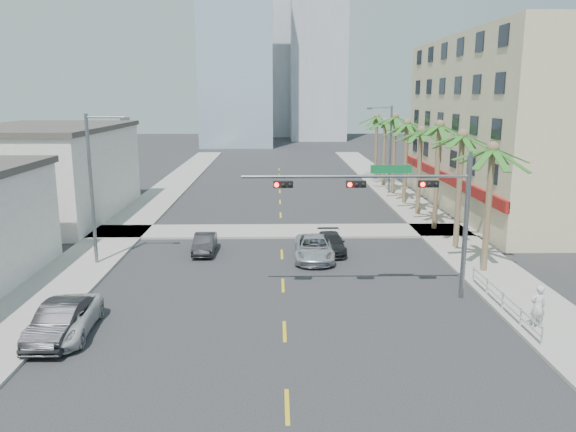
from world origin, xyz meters
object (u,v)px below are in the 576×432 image
(car_lane_left, at_px, (205,244))
(car_lane_right, at_px, (331,243))
(car_parked_far, at_px, (64,319))
(traffic_signal_mast, at_px, (402,200))
(car_lane_center, at_px, (314,248))
(pedestrian, at_px, (538,307))
(car_parked_mid, at_px, (60,322))

(car_lane_left, xyz_separation_m, car_lane_right, (8.19, -0.01, -0.01))
(car_parked_far, distance_m, car_lane_right, 17.80)
(traffic_signal_mast, bearing_deg, car_lane_left, 141.75)
(car_lane_left, xyz_separation_m, car_lane_center, (7.00, -1.53, 0.10))
(traffic_signal_mast, bearing_deg, pedestrian, -38.68)
(traffic_signal_mast, relative_size, car_lane_left, 2.95)
(car_parked_mid, relative_size, pedestrian, 2.37)
(car_lane_left, bearing_deg, car_parked_mid, -109.68)
(car_parked_far, relative_size, pedestrian, 2.63)
(car_lane_center, relative_size, pedestrian, 2.66)
(traffic_signal_mast, xyz_separation_m, car_parked_far, (-15.18, -4.09, -4.35))
(pedestrian, bearing_deg, traffic_signal_mast, -44.61)
(car_parked_mid, xyz_separation_m, car_lane_center, (11.40, 11.45, -0.04))
(car_lane_left, bearing_deg, car_lane_right, -1.04)
(car_lane_left, bearing_deg, traffic_signal_mast, -39.21)
(car_parked_mid, bearing_deg, car_parked_far, 90.75)
(traffic_signal_mast, bearing_deg, car_parked_mid, -163.57)
(car_lane_center, distance_m, pedestrian, 14.24)
(car_lane_right, distance_m, pedestrian, 14.79)
(car_parked_far, bearing_deg, car_lane_center, 40.43)
(traffic_signal_mast, bearing_deg, car_lane_center, 118.49)
(traffic_signal_mast, xyz_separation_m, pedestrian, (5.14, -4.11, -3.94))
(car_parked_far, relative_size, car_lane_right, 1.20)
(car_lane_left, distance_m, pedestrian, 20.32)
(car_parked_mid, height_order, car_lane_center, car_parked_mid)
(car_parked_far, xyz_separation_m, car_lane_left, (4.40, 12.59, -0.09))
(car_lane_center, bearing_deg, car_parked_mid, -132.55)
(car_parked_mid, relative_size, car_parked_far, 0.90)
(car_lane_center, height_order, pedestrian, pedestrian)
(traffic_signal_mast, bearing_deg, car_lane_right, 106.98)
(car_lane_right, relative_size, pedestrian, 2.18)
(traffic_signal_mast, distance_m, car_lane_center, 9.05)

